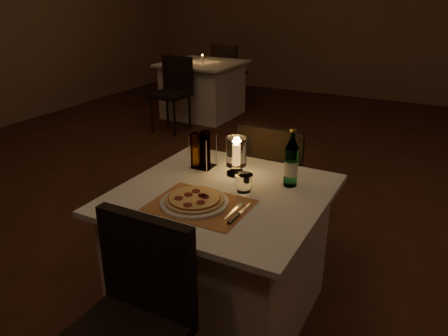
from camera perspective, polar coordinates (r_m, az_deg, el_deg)
The scene contains 18 objects.
floor at distance 3.05m, azimuth 2.38°, elevation -11.02°, with size 8.00×10.00×0.02m, color #482417.
wall_back at distance 7.40m, azimuth 20.75°, elevation 19.82°, with size 8.00×0.02×3.00m, color #907053.
main_table at distance 2.35m, azimuth -0.23°, elevation -11.19°, with size 1.00×1.00×0.74m.
chair_near at distance 1.77m, azimuth -11.73°, elevation -17.62°, with size 0.42×0.42×0.90m.
chair_far at distance 2.84m, azimuth 6.56°, elevation -1.05°, with size 0.42×0.42×0.90m.
placemat at distance 2.03m, azimuth -3.14°, elevation -4.89°, with size 0.45×0.34×0.00m, color #C37A43.
plate at distance 2.04m, azimuth -3.87°, elevation -4.48°, with size 0.32×0.32×0.01m, color white.
pizza at distance 2.04m, azimuth -3.89°, elevation -4.07°, with size 0.28×0.28×0.02m.
fork at distance 1.99m, azimuth 1.46°, elevation -5.42°, with size 0.02×0.18×0.00m.
knife at distance 1.92m, azimuth 1.59°, elevation -6.31°, with size 0.02×0.22×0.01m.
tumbler at distance 2.15m, azimuth 2.59°, elevation -1.94°, with size 0.09×0.09×0.09m, color white, non-canonical shape.
water_bottle at distance 2.21m, azimuth 8.77°, elevation 0.59°, with size 0.07×0.07×0.30m.
hurricane_candle at distance 2.32m, azimuth 1.62°, elevation 1.98°, with size 0.11×0.11×0.21m.
cruet_caddy at distance 2.42m, azimuth -2.90°, elevation 2.16°, with size 0.12×0.12×0.21m.
neighbor_table_left at distance 6.13m, azimuth -2.75°, elevation 10.24°, with size 1.00×1.00×0.74m.
neighbor_chair_la at distance 5.51m, azimuth -6.61°, elevation 10.57°, with size 0.42×0.42×0.90m.
neighbor_chair_lb at distance 6.71m, azimuth 0.38°, elevation 12.86°, with size 0.42×0.42×0.90m.
neighbor_candle_left at distance 6.06m, azimuth -2.83°, elevation 14.08°, with size 0.03×0.03×0.11m.
Camera 1 is at (1.08, -2.31, 1.68)m, focal length 35.00 mm.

